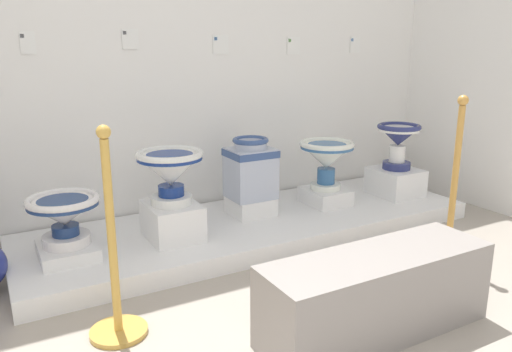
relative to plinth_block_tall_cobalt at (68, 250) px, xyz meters
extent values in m
cube|color=#A3998C|center=(1.30, -1.50, -0.17)|extent=(5.96, 5.77, 0.02)
cube|color=white|center=(1.30, 0.62, 1.37)|extent=(4.16, 0.06, 3.06)
cube|color=white|center=(1.30, 0.06, -0.10)|extent=(3.28, 1.02, 0.12)
cube|color=white|center=(0.00, 0.00, 0.00)|extent=(0.32, 0.38, 0.08)
cylinder|color=white|center=(0.00, 0.00, 0.07)|extent=(0.27, 0.27, 0.06)
cylinder|color=navy|center=(0.00, 0.00, 0.13)|extent=(0.15, 0.15, 0.06)
cone|color=white|center=(0.00, 0.00, 0.24)|extent=(0.41, 0.41, 0.15)
cylinder|color=navy|center=(0.00, 0.00, 0.29)|extent=(0.40, 0.40, 0.03)
torus|color=white|center=(0.00, 0.00, 0.31)|extent=(0.42, 0.42, 0.04)
cylinder|color=navy|center=(0.00, 0.00, 0.31)|extent=(0.29, 0.29, 0.01)
cube|color=white|center=(0.65, -0.01, 0.08)|extent=(0.32, 0.39, 0.23)
cylinder|color=white|center=(0.65, -0.01, 0.22)|extent=(0.26, 0.26, 0.06)
cylinder|color=navy|center=(0.65, -0.01, 0.28)|extent=(0.16, 0.16, 0.07)
cone|color=white|center=(0.65, -0.01, 0.42)|extent=(0.42, 0.42, 0.20)
cylinder|color=navy|center=(0.65, -0.01, 0.50)|extent=(0.41, 0.41, 0.03)
torus|color=white|center=(0.65, -0.01, 0.52)|extent=(0.42, 0.42, 0.04)
cylinder|color=navy|center=(0.65, -0.01, 0.51)|extent=(0.29, 0.29, 0.01)
cube|color=white|center=(1.32, 0.16, 0.03)|extent=(0.30, 0.30, 0.13)
cube|color=#AEB7CD|center=(1.32, 0.16, 0.27)|extent=(0.32, 0.28, 0.37)
cube|color=#334C83|center=(1.32, 0.16, 0.42)|extent=(0.33, 0.29, 0.05)
cylinder|color=#AEB7CD|center=(1.32, 0.16, 0.49)|extent=(0.24, 0.24, 0.06)
torus|color=#334C83|center=(1.32, 0.16, 0.52)|extent=(0.26, 0.26, 0.04)
cube|color=white|center=(1.95, 0.09, 0.02)|extent=(0.30, 0.34, 0.12)
cylinder|color=white|center=(1.95, 0.09, 0.10)|extent=(0.24, 0.24, 0.05)
cylinder|color=#326097|center=(1.95, 0.09, 0.19)|extent=(0.14, 0.14, 0.12)
cone|color=white|center=(1.95, 0.09, 0.34)|extent=(0.42, 0.42, 0.19)
cylinder|color=#326097|center=(1.95, 0.09, 0.42)|extent=(0.41, 0.41, 0.03)
torus|color=white|center=(1.95, 0.09, 0.44)|extent=(0.42, 0.42, 0.04)
cylinder|color=#326097|center=(1.95, 0.09, 0.44)|extent=(0.29, 0.29, 0.01)
cube|color=white|center=(2.61, 0.00, 0.07)|extent=(0.35, 0.38, 0.22)
cylinder|color=navy|center=(2.61, 0.00, 0.21)|extent=(0.23, 0.23, 0.06)
cylinder|color=white|center=(2.61, 0.00, 0.31)|extent=(0.13, 0.13, 0.14)
cone|color=navy|center=(2.61, 0.00, 0.46)|extent=(0.34, 0.34, 0.15)
cylinder|color=white|center=(2.61, 0.00, 0.51)|extent=(0.33, 0.33, 0.03)
torus|color=navy|center=(2.61, 0.00, 0.53)|extent=(0.35, 0.35, 0.04)
cylinder|color=white|center=(2.61, 0.00, 0.53)|extent=(0.24, 0.24, 0.01)
cube|color=white|center=(-0.04, 0.58, 1.19)|extent=(0.09, 0.01, 0.14)
cube|color=slate|center=(-0.07, 0.58, 1.23)|extent=(0.02, 0.01, 0.02)
cube|color=white|center=(0.61, 0.58, 1.22)|extent=(0.12, 0.01, 0.14)
cube|color=slate|center=(0.58, 0.58, 1.26)|extent=(0.02, 0.01, 0.02)
cube|color=white|center=(1.30, 0.58, 1.18)|extent=(0.13, 0.01, 0.14)
cube|color=#386BAD|center=(1.25, 0.58, 1.22)|extent=(0.02, 0.01, 0.02)
cube|color=white|center=(1.95, 0.58, 1.17)|extent=(0.12, 0.01, 0.14)
cube|color=#5B9E4C|center=(1.91, 0.58, 1.21)|extent=(0.02, 0.01, 0.02)
cube|color=white|center=(2.59, 0.58, 1.18)|extent=(0.11, 0.01, 0.14)
cube|color=#386BAD|center=(2.56, 0.58, 1.22)|extent=(0.02, 0.01, 0.02)
cylinder|color=gold|center=(0.09, -0.77, -0.15)|extent=(0.27, 0.27, 0.02)
cylinder|color=gold|center=(0.09, -0.77, 0.32)|extent=(0.04, 0.04, 0.92)
sphere|color=gold|center=(0.09, -0.77, 0.81)|extent=(0.06, 0.06, 0.06)
cylinder|color=gold|center=(2.12, -0.97, -0.15)|extent=(0.23, 0.23, 0.02)
cylinder|color=gold|center=(2.12, -0.97, 0.35)|extent=(0.04, 0.04, 0.97)
sphere|color=gold|center=(2.12, -0.97, 0.86)|extent=(0.06, 0.06, 0.06)
cube|color=gray|center=(1.17, -1.35, 0.04)|extent=(1.16, 0.36, 0.40)
camera|label=1|loc=(-0.37, -2.94, 1.17)|focal=35.13mm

